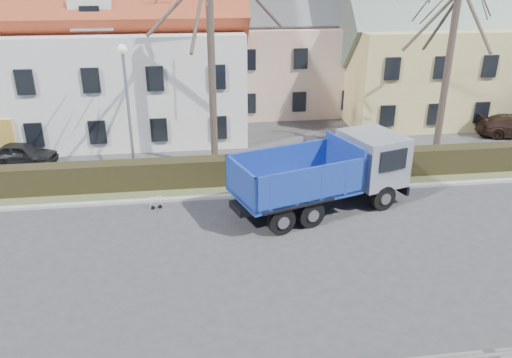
{
  "coord_description": "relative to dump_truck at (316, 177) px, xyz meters",
  "views": [
    {
      "loc": [
        -3.08,
        -15.55,
        9.49
      ],
      "look_at": [
        -0.63,
        2.78,
        1.6
      ],
      "focal_mm": 35.0,
      "sensor_mm": 36.0,
      "label": 1
    }
  ],
  "objects": [
    {
      "name": "building_pink",
      "position": [
        2.15,
        17.16,
        2.45
      ],
      "size": [
        10.8,
        8.8,
        8.0
      ],
      "primitive_type": null,
      "color": "beige",
      "rests_on": "ground"
    },
    {
      "name": "tree_1",
      "position": [
        -3.85,
        5.66,
        4.78
      ],
      "size": [
        9.2,
        9.2,
        12.65
      ],
      "primitive_type": null,
      "color": "#41352D",
      "rests_on": "ground"
    },
    {
      "name": "hedge",
      "position": [
        -1.85,
        3.16,
        -0.9
      ],
      "size": [
        60.0,
        0.9,
        1.3
      ],
      "primitive_type": "cube",
      "color": "black",
      "rests_on": "ground"
    },
    {
      "name": "ground",
      "position": [
        -1.85,
        -2.84,
        -1.55
      ],
      "size": [
        120.0,
        120.0,
        0.0
      ],
      "primitive_type": "plane",
      "color": "#363638"
    },
    {
      "name": "building_yellow",
      "position": [
        14.15,
        14.16,
        2.7
      ],
      "size": [
        18.8,
        10.8,
        8.5
      ],
      "primitive_type": null,
      "color": "#D9C677",
      "rests_on": "ground"
    },
    {
      "name": "parked_car_a",
      "position": [
        -13.69,
        7.21,
        -0.96
      ],
      "size": [
        3.63,
        1.93,
        1.18
      ],
      "primitive_type": "imported",
      "rotation": [
        0.0,
        0.0,
        1.41
      ],
      "color": "black",
      "rests_on": "ground"
    },
    {
      "name": "streetlight",
      "position": [
        -7.75,
        4.16,
        1.71
      ],
      "size": [
        0.51,
        0.51,
        6.52
      ],
      "primitive_type": null,
      "color": "gray",
      "rests_on": "ground"
    },
    {
      "name": "tree_2",
      "position": [
        8.15,
        5.66,
        3.95
      ],
      "size": [
        8.0,
        8.0,
        11.0
      ],
      "primitive_type": null,
      "color": "#41352D",
      "rests_on": "ground"
    },
    {
      "name": "cart_frame",
      "position": [
        -6.8,
        0.94,
        -1.22
      ],
      "size": [
        0.8,
        0.6,
        0.65
      ],
      "primitive_type": null,
      "rotation": [
        0.0,
        0.0,
        0.29
      ],
      "color": "silver",
      "rests_on": "ground"
    },
    {
      "name": "building_white",
      "position": [
        -14.85,
        13.16,
        3.2
      ],
      "size": [
        26.8,
        10.8,
        9.5
      ],
      "primitive_type": null,
      "color": "silver",
      "rests_on": "ground"
    },
    {
      "name": "grass_strip",
      "position": [
        -1.85,
        3.36,
        -1.5
      ],
      "size": [
        80.0,
        3.0,
        0.1
      ],
      "primitive_type": "cube",
      "color": "#4B552F",
      "rests_on": "ground"
    },
    {
      "name": "curb_far",
      "position": [
        -1.85,
        1.76,
        -1.49
      ],
      "size": [
        80.0,
        0.3,
        0.12
      ],
      "primitive_type": "cube",
      "color": "#A3A2A1",
      "rests_on": "ground"
    },
    {
      "name": "dump_truck",
      "position": [
        0.0,
        0.0,
        0.0
      ],
      "size": [
        8.23,
        5.1,
        3.09
      ],
      "primitive_type": null,
      "rotation": [
        0.0,
        0.0,
        0.31
      ],
      "color": "navy",
      "rests_on": "ground"
    }
  ]
}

